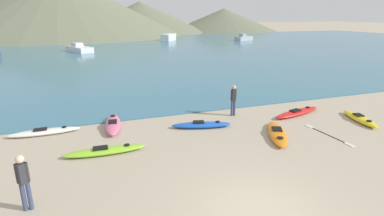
{
  "coord_description": "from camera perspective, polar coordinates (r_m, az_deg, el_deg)",
  "views": [
    {
      "loc": [
        -4.21,
        -6.08,
        5.27
      ],
      "look_at": [
        0.96,
        8.32,
        0.5
      ],
      "focal_mm": 28.0,
      "sensor_mm": 36.0,
      "label": 1
    }
  ],
  "objects": [
    {
      "name": "kayak_on_sand_3",
      "position": [
        14.17,
        15.91,
        -4.64
      ],
      "size": [
        2.09,
        3.1,
        0.31
      ],
      "color": "orange",
      "rests_on": "ground_plane"
    },
    {
      "name": "moored_boat_3",
      "position": [
        66.14,
        9.8,
        12.99
      ],
      "size": [
        4.49,
        3.14,
        1.43
      ],
      "color": "#B2B2B7",
      "rests_on": "bay_water"
    },
    {
      "name": "kayak_on_sand_4",
      "position": [
        12.44,
        -16.27,
        -7.82
      ],
      "size": [
        3.18,
        0.75,
        0.31
      ],
      "color": "#8CCC2D",
      "rests_on": "ground_plane"
    },
    {
      "name": "loose_paddle",
      "position": [
        15.1,
        24.46,
        -4.68
      ],
      "size": [
        0.32,
        2.79,
        0.03
      ],
      "color": "black",
      "rests_on": "ground_plane"
    },
    {
      "name": "far_hill_midright",
      "position": [
        99.24,
        -9.85,
        16.71
      ],
      "size": [
        41.6,
        41.6,
        9.26
      ],
      "primitive_type": "cone",
      "color": "#6B7056",
      "rests_on": "ground_plane"
    },
    {
      "name": "moored_boat_0",
      "position": [
        47.9,
        -20.72,
        10.52
      ],
      "size": [
        4.0,
        5.43,
        1.28
      ],
      "color": "white",
      "rests_on": "bay_water"
    },
    {
      "name": "kayak_on_sand_6",
      "position": [
        15.36,
        -26.29,
        -4.1
      ],
      "size": [
        3.11,
        0.63,
        0.31
      ],
      "color": "white",
      "rests_on": "ground_plane"
    },
    {
      "name": "moored_boat_2",
      "position": [
        65.53,
        -4.51,
        13.29
      ],
      "size": [
        4.28,
        5.07,
        1.34
      ],
      "color": "white",
      "rests_on": "bay_water"
    },
    {
      "name": "far_hill_midleft",
      "position": [
        91.6,
        -23.59,
        17.47
      ],
      "size": [
        64.73,
        64.73,
        15.37
      ],
      "primitive_type": "cone",
      "color": "#6B7056",
      "rests_on": "ground_plane"
    },
    {
      "name": "far_hill_right",
      "position": [
        108.46,
        6.09,
        16.4
      ],
      "size": [
        36.18,
        36.18,
        7.41
      ],
      "primitive_type": "cone",
      "color": "#6B7056",
      "rests_on": "ground_plane"
    },
    {
      "name": "ground_plane",
      "position": [
        9.08,
        12.81,
        -18.65
      ],
      "size": [
        400.0,
        400.0,
        0.0
      ],
      "primitive_type": "plane",
      "color": "tan"
    },
    {
      "name": "person_near_waterline",
      "position": [
        16.25,
        7.91,
        1.83
      ],
      "size": [
        0.35,
        0.26,
        1.71
      ],
      "color": "#384260",
      "rests_on": "ground_plane"
    },
    {
      "name": "kayak_on_sand_2",
      "position": [
        15.12,
        -14.82,
        -2.99
      ],
      "size": [
        1.04,
        2.99,
        0.38
      ],
      "color": "#E5668C",
      "rests_on": "ground_plane"
    },
    {
      "name": "kayak_on_sand_0",
      "position": [
        17.78,
        29.3,
        -1.74
      ],
      "size": [
        1.37,
        2.8,
        0.32
      ],
      "color": "yellow",
      "rests_on": "ground_plane"
    },
    {
      "name": "kayak_on_sand_5",
      "position": [
        17.48,
        19.38,
        -0.79
      ],
      "size": [
        3.5,
        1.52,
        0.31
      ],
      "color": "red",
      "rests_on": "ground_plane"
    },
    {
      "name": "kayak_on_sand_1",
      "position": [
        14.62,
        1.82,
        -3.22
      ],
      "size": [
        2.97,
        1.34,
        0.33
      ],
      "color": "blue",
      "rests_on": "ground_plane"
    },
    {
      "name": "bay_water",
      "position": [
        50.39,
        -15.13,
        10.77
      ],
      "size": [
        160.0,
        70.0,
        0.06
      ],
      "primitive_type": "cube",
      "color": "teal",
      "rests_on": "ground_plane"
    },
    {
      "name": "person_near_foreground",
      "position": [
        9.6,
        -29.46,
        -11.74
      ],
      "size": [
        0.34,
        0.29,
        1.69
      ],
      "color": "#384260",
      "rests_on": "ground_plane"
    }
  ]
}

